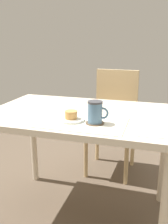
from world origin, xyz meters
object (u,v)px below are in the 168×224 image
at_px(dining_table, 82,125).
at_px(pastry, 71,115).
at_px(wooden_chair, 113,116).
at_px(pastry_plate, 71,120).
at_px(coffee_mug, 95,112).

distance_m(dining_table, pastry, 0.23).
height_order(dining_table, pastry, pastry).
bearing_deg(wooden_chair, pastry_plate, 87.71).
xyz_separation_m(pastry_plate, pastry, (0.00, 0.00, 0.03)).
bearing_deg(coffee_mug, dining_table, 125.15).
bearing_deg(dining_table, pastry, -90.66).
xyz_separation_m(wooden_chair, pastry, (-0.08, -0.92, 0.28)).
bearing_deg(coffee_mug, pastry_plate, 177.21).
relative_size(pastry_plate, coffee_mug, 1.25).
bearing_deg(pastry, pastry_plate, 0.00).
relative_size(dining_table, pastry, 17.22).
distance_m(pastry_plate, pastry, 0.03).
distance_m(dining_table, wooden_chair, 0.75).
bearing_deg(dining_table, coffee_mug, -54.85).
xyz_separation_m(dining_table, pastry_plate, (-0.00, -0.19, 0.10)).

